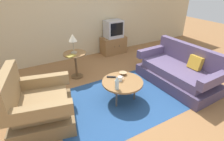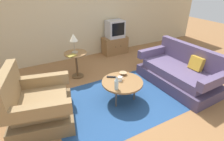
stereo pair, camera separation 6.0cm
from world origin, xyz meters
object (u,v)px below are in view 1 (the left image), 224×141
Objects in this scene: vase at (117,83)px; tv_remote_dark at (111,77)px; table_lamp at (73,39)px; mug at (120,79)px; couch at (179,72)px; tv_stand at (113,45)px; coffee_table at (122,83)px; side_table at (75,60)px; television at (114,29)px; book at (71,56)px; armchair at (38,106)px; bowl at (123,73)px.

tv_remote_dark is (0.11, 0.40, -0.11)m from vase.
table_lamp reaches higher than mug.
tv_stand is (-0.34, 2.29, -0.02)m from couch.
side_table reaches higher than coffee_table.
table_lamp is 1.56m from vase.
television is 2.38× the size of book.
tv_remote_dark is at bearing 116.02° from coffee_table.
television is at bearing 61.01° from vase.
armchair is at bearing -131.84° from table_lamp.
vase is (0.24, -1.49, -0.41)m from table_lamp.
couch is 11.62× the size of bowl.
television is at bearing -90.00° from tv_stand.
coffee_table is 0.09m from mug.
television reaches higher than tv_stand.
armchair is 1.51m from coffee_table.
tv_stand is 2.29m from tv_remote_dark.
armchair reaches higher than tv_stand.
table_lamp is (-1.54, -0.87, 0.69)m from tv_stand.
book is at bearing 117.07° from mug.
television is 1.17× the size of table_lamp.
tv_remote_dark is (-0.09, 0.19, -0.03)m from mug.
mug is (0.44, -1.27, -0.49)m from table_lamp.
television reaches higher than tv_remote_dark.
mug is (0.43, -1.26, 0.01)m from side_table.
coffee_table is at bearing -116.27° from television.
armchair is at bearing 83.21° from couch.
mug is at bearing 82.56° from couch.
couch is 1.32m from bowl.
tv_stand is 0.51m from television.
television is 3.35× the size of bowl.
table_lamp is at bearing 143.14° from tv_remote_dark.
bowl is at bearing -115.29° from television.
coffee_table is at bearing 36.77° from vase.
television reaches higher than mug.
bowl is at bearing 104.91° from armchair.
television is (0.00, -0.01, 0.51)m from tv_stand.
book is at bearing 56.41° from couch.
table_lamp is 1.77× the size of vase.
couch is at bearing 2.17° from vase.
side_table is (-1.87, 1.41, 0.17)m from couch.
vase is at bearing 88.51° from armchair.
tv_stand is at bearing 90.00° from television.
mug is (-0.03, 0.04, 0.07)m from coffee_table.
tv_stand is 1.72× the size of table_lamp.
table_lamp is 3.37× the size of mug.
couch reaches higher than tv_remote_dark.
side_table is at bearing 150.83° from armchair.
mug is at bearing -71.09° from side_table.
armchair reaches higher than side_table.
table_lamp is at bearing 151.34° from armchair.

